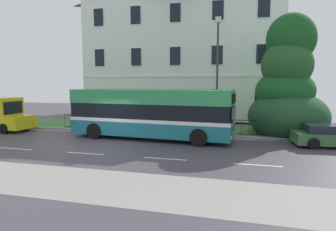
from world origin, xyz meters
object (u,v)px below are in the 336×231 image
Objects in this scene: georgian_townhouse at (186,46)px; evergreen_tree at (287,89)px; street_lamp_post at (217,68)px; single_decker_bus at (151,113)px; parked_hatchback_00 at (334,136)px.

georgian_townhouse reaches higher than evergreen_tree.
single_decker_bus is at bearing -143.71° from street_lamp_post.
single_decker_bus is (0.25, -12.60, -5.56)m from georgian_townhouse.
single_decker_bus is at bearing 176.74° from parked_hatchback_00.
parked_hatchback_00 is at bearing -49.65° from georgian_townhouse.
street_lamp_post is at bearing -172.30° from evergreen_tree.
evergreen_tree is (8.44, -9.25, -4.16)m from georgian_townhouse.
street_lamp_post is at bearing -67.98° from georgian_townhouse.
georgian_townhouse is 1.81× the size of single_decker_bus.
single_decker_bus is (-8.19, -3.35, -1.40)m from evergreen_tree.
street_lamp_post reaches higher than parked_hatchback_00.
georgian_townhouse is 4.12× the size of parked_hatchback_00.
single_decker_bus is at bearing -88.87° from georgian_townhouse.
georgian_townhouse is at bearing 112.02° from street_lamp_post.
parked_hatchback_00 is (1.99, -3.03, -2.39)m from evergreen_tree.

